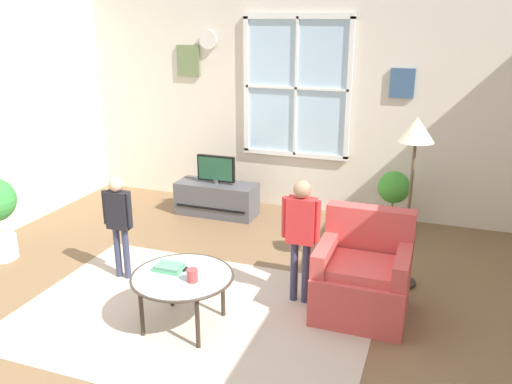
% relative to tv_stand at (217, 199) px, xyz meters
% --- Properties ---
extents(ground_plane, '(6.58, 6.85, 0.02)m').
position_rel_tv_stand_xyz_m(ground_plane, '(0.93, -2.53, -0.22)').
color(ground_plane, brown).
extents(back_wall, '(5.98, 0.17, 2.75)m').
position_rel_tv_stand_xyz_m(back_wall, '(0.92, 0.65, 1.18)').
color(back_wall, beige).
rests_on(back_wall, ground_plane).
extents(area_rug, '(2.98, 2.10, 0.01)m').
position_rel_tv_stand_xyz_m(area_rug, '(0.79, -2.30, -0.21)').
color(area_rug, '#C6B29E').
rests_on(area_rug, ground_plane).
extents(tv_stand, '(1.03, 0.43, 0.42)m').
position_rel_tv_stand_xyz_m(tv_stand, '(0.00, 0.00, 0.00)').
color(tv_stand, '#4C4C51').
rests_on(tv_stand, ground_plane).
extents(television, '(0.50, 0.08, 0.36)m').
position_rel_tv_stand_xyz_m(television, '(0.00, -0.00, 0.40)').
color(television, '#4C4C4C').
rests_on(television, tv_stand).
extents(armchair, '(0.76, 0.74, 0.87)m').
position_rel_tv_stand_xyz_m(armchair, '(2.13, -1.75, 0.12)').
color(armchair, '#D14C47').
rests_on(armchair, ground_plane).
extents(coffee_table, '(0.84, 0.84, 0.46)m').
position_rel_tv_stand_xyz_m(coffee_table, '(0.79, -2.48, 0.22)').
color(coffee_table, '#99B2B7').
rests_on(coffee_table, ground_plane).
extents(book_stack, '(0.24, 0.15, 0.05)m').
position_rel_tv_stand_xyz_m(book_stack, '(0.65, -2.43, 0.27)').
color(book_stack, '#5AC077').
rests_on(book_stack, coffee_table).
extents(cup, '(0.09, 0.09, 0.10)m').
position_rel_tv_stand_xyz_m(cup, '(0.92, -2.54, 0.30)').
color(cup, '#BF3F3F').
rests_on(cup, coffee_table).
extents(remote_near_books, '(0.11, 0.14, 0.02)m').
position_rel_tv_stand_xyz_m(remote_near_books, '(0.75, -2.42, 0.26)').
color(remote_near_books, black).
rests_on(remote_near_books, coffee_table).
extents(person_black_shirt, '(0.31, 0.14, 1.03)m').
position_rel_tv_stand_xyz_m(person_black_shirt, '(-0.16, -1.91, 0.43)').
color(person_black_shirt, '#333851').
rests_on(person_black_shirt, ground_plane).
extents(person_red_shirt, '(0.34, 0.16, 1.13)m').
position_rel_tv_stand_xyz_m(person_red_shirt, '(1.58, -1.77, 0.50)').
color(person_red_shirt, '#333851').
rests_on(person_red_shirt, ground_plane).
extents(potted_plant_by_window, '(0.37, 0.37, 0.74)m').
position_rel_tv_stand_xyz_m(potted_plant_by_window, '(2.18, 0.15, 0.24)').
color(potted_plant_by_window, '#9E6B4C').
rests_on(potted_plant_by_window, ground_plane).
extents(floor_lamp, '(0.32, 0.32, 1.61)m').
position_rel_tv_stand_xyz_m(floor_lamp, '(2.42, -1.13, 1.14)').
color(floor_lamp, black).
rests_on(floor_lamp, ground_plane).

